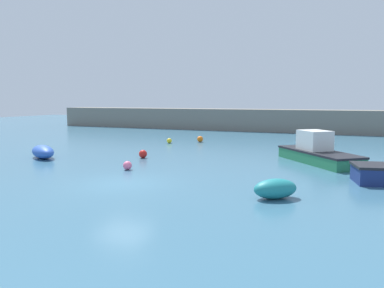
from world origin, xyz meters
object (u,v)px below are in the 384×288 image
Objects in this scene: fishing_dinghy_green at (275,189)px; mooring_buoy_yellow at (169,141)px; cabin_cruiser_white at (317,152)px; mooring_buoy_orange at (200,139)px; mooring_buoy_red at (143,154)px; rowboat_blue_near at (43,152)px; mooring_buoy_pink at (127,165)px.

mooring_buoy_yellow is (-12.13, 15.21, -0.17)m from fishing_dinghy_green.
cabin_cruiser_white reaches higher than fishing_dinghy_green.
mooring_buoy_orange is (-9.92, 17.10, -0.12)m from fishing_dinghy_green.
cabin_cruiser_white is at bearing 45.74° from fishing_dinghy_green.
fishing_dinghy_green reaches higher than mooring_buoy_orange.
cabin_cruiser_white is at bearing -35.02° from mooring_buoy_orange.
cabin_cruiser_white reaches higher than mooring_buoy_orange.
rowboat_blue_near is at bearing -156.55° from mooring_buoy_red.
mooring_buoy_yellow is 8.54m from mooring_buoy_red.
rowboat_blue_near is 11.63m from mooring_buoy_yellow.
cabin_cruiser_white is 14.17m from mooring_buoy_yellow.
mooring_buoy_red is at bearing 108.47° from mooring_buoy_pink.
fishing_dinghy_green is 9.16m from mooring_buoy_pink.
cabin_cruiser_white is 11.02× the size of mooring_buoy_orange.
mooring_buoy_yellow is (-12.99, 5.66, -0.42)m from cabin_cruiser_white.
mooring_buoy_pink is 4.23m from mooring_buoy_red.
mooring_buoy_orange is (6.20, 12.81, -0.16)m from rowboat_blue_near.
mooring_buoy_red is (-10.88, -2.62, -0.37)m from cabin_cruiser_white.
cabin_cruiser_white is 11.62m from mooring_buoy_pink.
mooring_buoy_orange is 1.24× the size of mooring_buoy_yellow.
rowboat_blue_near is 5.55× the size of mooring_buoy_orange.
mooring_buoy_red is (-0.10, -10.17, -0.00)m from mooring_buoy_orange.
fishing_dinghy_green is at bearing -34.68° from mooring_buoy_red.
mooring_buoy_pink is (-9.54, -6.63, -0.39)m from cabin_cruiser_white.
cabin_cruiser_white is (0.85, 9.55, 0.24)m from fishing_dinghy_green.
mooring_buoy_pink is (7.44, -1.37, -0.19)m from rowboat_blue_near.
mooring_buoy_yellow is 0.82× the size of mooring_buoy_red.
rowboat_blue_near is 6.65m from mooring_buoy_red.
mooring_buoy_red is at bearing -75.70° from mooring_buoy_yellow.
mooring_buoy_orange reaches higher than mooring_buoy_yellow.
fishing_dinghy_green is at bearing -59.88° from mooring_buoy_orange.
mooring_buoy_red is (-1.34, 4.01, 0.03)m from mooring_buoy_pink.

